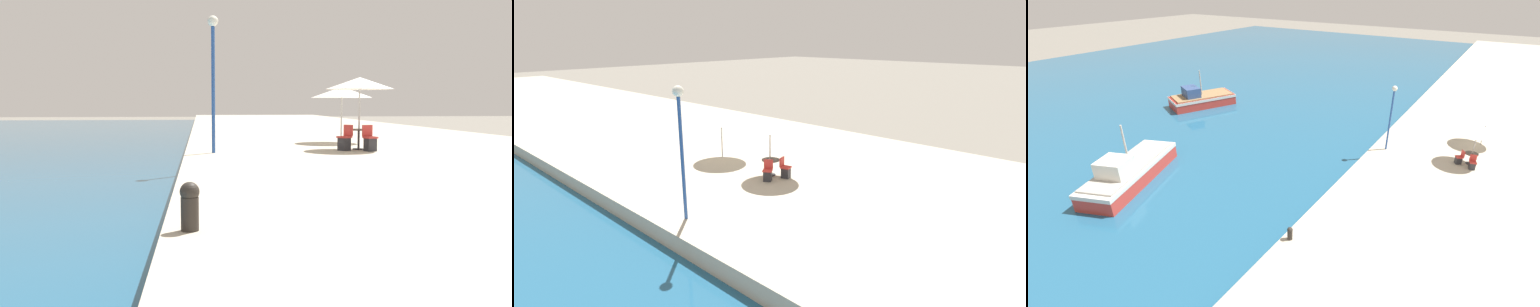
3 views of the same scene
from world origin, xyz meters
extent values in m
cube|color=#BCB29E|center=(8.00, 37.00, 0.34)|extent=(16.00, 90.00, 0.68)
cylinder|color=#B7B7B7|center=(6.24, 24.49, 1.84)|extent=(0.06, 0.06, 2.32)
cone|color=white|center=(6.24, 24.49, 3.06)|extent=(2.44, 2.44, 0.43)
cylinder|color=#B7B7B7|center=(6.48, 28.06, 1.70)|extent=(0.06, 0.06, 2.05)
cone|color=white|center=(6.48, 28.06, 2.80)|extent=(2.58, 2.58, 0.45)
cylinder|color=#333338|center=(6.21, 24.42, 0.70)|extent=(0.44, 0.44, 0.04)
cylinder|color=#333338|center=(6.21, 24.42, 1.03)|extent=(0.08, 0.08, 0.70)
cylinder|color=#4C4742|center=(6.21, 24.42, 1.40)|extent=(0.80, 0.80, 0.04)
cube|color=#2D2D33|center=(5.58, 24.02, 0.90)|extent=(0.47, 0.47, 0.45)
cube|color=red|center=(5.58, 24.02, 1.16)|extent=(0.55, 0.55, 0.06)
cube|color=red|center=(5.75, 24.13, 1.39)|extent=(0.27, 0.37, 0.40)
cube|color=#2D2D33|center=(6.43, 23.70, 0.90)|extent=(0.42, 0.42, 0.45)
cube|color=red|center=(6.43, 23.70, 1.16)|extent=(0.50, 0.50, 0.06)
cube|color=red|center=(6.37, 23.89, 1.39)|extent=(0.40, 0.17, 0.40)
cylinder|color=#28519E|center=(0.97, 23.55, 2.78)|extent=(0.12, 0.12, 4.20)
sphere|color=white|center=(0.97, 23.55, 5.06)|extent=(0.36, 0.36, 0.36)
camera|label=1|loc=(0.53, 4.37, 2.37)|focal=40.00mm
camera|label=2|loc=(-6.27, 12.90, 6.73)|focal=28.00mm
camera|label=3|loc=(6.92, 1.45, 11.30)|focal=24.00mm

